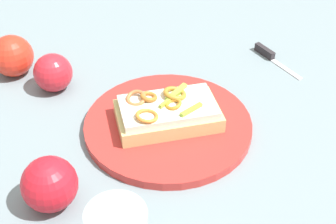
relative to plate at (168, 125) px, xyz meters
name	(u,v)px	position (x,y,z in m)	size (l,w,h in m)	color
ground_plane	(168,129)	(0.00, 0.00, -0.01)	(2.00, 2.00, 0.00)	slate
plate	(168,125)	(0.00, 0.00, 0.00)	(0.27, 0.27, 0.01)	#B32D28
sandwich	(167,112)	(0.00, 0.00, 0.03)	(0.17, 0.18, 0.05)	tan
apple_0	(12,56)	(0.02, 0.33, 0.03)	(0.08, 0.08, 0.08)	red
apple_1	(50,184)	(-0.21, 0.07, 0.03)	(0.08, 0.08, 0.08)	red
apple_2	(53,73)	(0.01, 0.23, 0.03)	(0.07, 0.07, 0.07)	red
knife	(270,56)	(0.28, -0.09, 0.00)	(0.08, 0.11, 0.02)	silver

